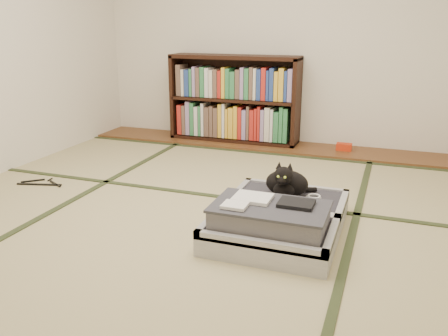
% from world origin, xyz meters
% --- Properties ---
extents(floor, '(4.50, 4.50, 0.00)m').
position_xyz_m(floor, '(0.00, 0.00, 0.00)').
color(floor, tan).
rests_on(floor, ground).
extents(wood_strip, '(4.00, 0.50, 0.02)m').
position_xyz_m(wood_strip, '(0.00, 2.00, 0.01)').
color(wood_strip, brown).
rests_on(wood_strip, ground).
extents(red_item, '(0.15, 0.09, 0.07)m').
position_xyz_m(red_item, '(0.73, 2.03, 0.06)').
color(red_item, red).
rests_on(red_item, wood_strip).
extents(tatami_borders, '(4.00, 4.50, 0.01)m').
position_xyz_m(tatami_borders, '(0.00, 0.49, 0.00)').
color(tatami_borders, '#2D381E').
rests_on(tatami_borders, ground).
extents(bookcase, '(1.39, 0.32, 0.92)m').
position_xyz_m(bookcase, '(-0.46, 2.07, 0.45)').
color(bookcase, black).
rests_on(bookcase, wood_strip).
extents(suitcase, '(0.74, 0.99, 0.29)m').
position_xyz_m(suitcase, '(0.56, -0.09, 0.10)').
color(suitcase, '#B5B6BA').
rests_on(suitcase, floor).
extents(cat, '(0.33, 0.33, 0.27)m').
position_xyz_m(cat, '(0.54, 0.20, 0.24)').
color(cat, black).
rests_on(cat, suitcase).
extents(cable_coil, '(0.10, 0.10, 0.02)m').
position_xyz_m(cable_coil, '(0.72, 0.24, 0.15)').
color(cable_coil, white).
rests_on(cable_coil, suitcase).
extents(hanger, '(0.38, 0.22, 0.01)m').
position_xyz_m(hanger, '(-1.47, 0.18, 0.01)').
color(hanger, black).
rests_on(hanger, floor).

